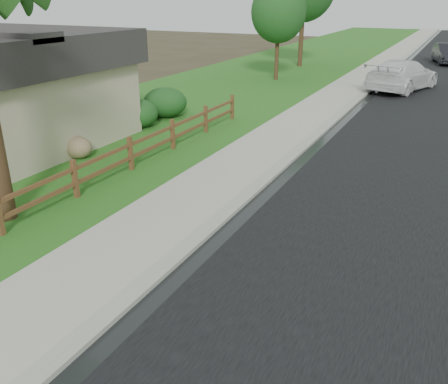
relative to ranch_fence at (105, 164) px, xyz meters
The scene contains 13 objects.
ground 7.37m from the ranch_fence, 60.64° to the right, with size 120.00×120.00×0.00m, color #36301D.
curb 28.88m from the ranch_fence, 82.04° to the left, with size 0.40×90.00×0.12m, color gray.
wet_gutter 28.94m from the ranch_fence, 81.35° to the left, with size 0.50×90.00×0.00m, color black.
sidewalk 28.73m from the ranch_fence, 84.61° to the left, with size 2.20×90.00×0.10m, color #AFA699.
grass_strip 28.62m from the ranch_fence, 88.40° to the left, with size 1.60×90.00×0.06m, color #2E631C.
lawn_near 28.94m from the ranch_fence, 98.75° to the left, with size 9.00×90.00×0.04m, color #2E631C.
ranch_fence is the anchor object (origin of this frame).
white_suv 19.76m from the ranch_fence, 73.53° to the left, with size 2.36×5.81×1.69m, color silver.
dark_car_far 33.04m from the ranch_fence, 77.25° to the left, with size 1.59×4.57×1.50m, color black.
boulder 2.81m from the ranch_fence, 149.08° to the left, with size 1.13×0.85×0.75m, color brown.
shrub_c 6.32m from the ranch_fence, 117.31° to the left, with size 1.59×1.59×1.15m, color #1D4518.
shrub_d 8.13m from the ranch_fence, 110.89° to the left, with size 1.91×1.91×1.31m, color #1D4518.
tree_near_left 19.45m from the ranch_fence, 95.97° to the left, with size 3.34×3.34×5.93m.
Camera 1 is at (5.05, -3.44, 5.04)m, focal length 38.00 mm.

